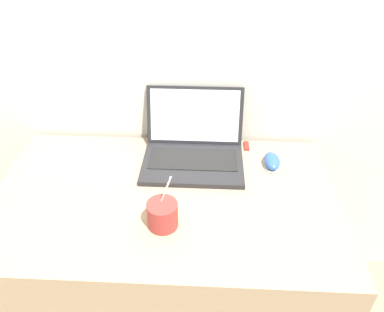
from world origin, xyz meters
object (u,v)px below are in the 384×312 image
external_keyboard (79,163)px  usb_stick (246,146)px  computer_mouse (272,161)px  laptop (193,147)px  drink_cup (163,214)px

external_keyboard → usb_stick: external_keyboard is taller
computer_mouse → external_keyboard: size_ratio=0.30×
laptop → usb_stick: laptop is taller
drink_cup → usb_stick: bearing=57.2°
usb_stick → computer_mouse: bearing=-54.4°
computer_mouse → usb_stick: computer_mouse is taller
computer_mouse → drink_cup: bearing=-138.9°
laptop → computer_mouse: (0.30, -0.03, -0.03)m
drink_cup → usb_stick: size_ratio=3.29×
laptop → computer_mouse: size_ratio=3.43×
drink_cup → external_keyboard: drink_cup is taller
external_keyboard → usb_stick: size_ratio=6.26×
drink_cup → computer_mouse: bearing=41.1°
laptop → drink_cup: size_ratio=1.96×
computer_mouse → external_keyboard: bearing=-177.2°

